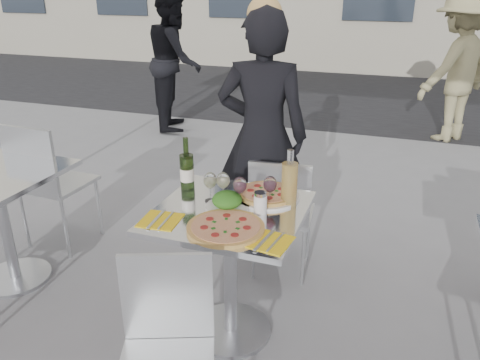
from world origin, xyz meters
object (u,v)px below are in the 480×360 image
(side_table_left, at_px, (0,204))
(salad_plate, at_px, (227,201))
(pizza_near, at_px, (226,227))
(carafe, at_px, (289,183))
(pizza_far, at_px, (266,194))
(wineglass_red_b, at_px, (270,185))
(pedestrian_a, at_px, (175,60))
(napkin_left, at_px, (160,220))
(wineglass_red_a, at_px, (240,186))
(side_chair_lfar, at_px, (46,177))
(wineglass_white_a, at_px, (210,181))
(napkin_right, at_px, (269,241))
(main_table, at_px, (230,247))
(chair_near, at_px, (167,340))
(sugar_shaker, at_px, (260,203))
(wineglass_white_b, at_px, (223,181))
(wine_bottle, at_px, (187,170))
(woman_diner, at_px, (262,136))
(pedestrian_b, at_px, (457,68))
(chair_far, at_px, (281,209))

(side_table_left, distance_m, salad_plate, 1.50)
(pizza_near, bearing_deg, carafe, 60.11)
(pizza_far, bearing_deg, wineglass_red_b, -64.27)
(pedestrian_a, distance_m, napkin_left, 4.19)
(wineglass_red_a, bearing_deg, side_chair_lfar, 166.40)
(pizza_near, distance_m, wineglass_white_a, 0.33)
(side_chair_lfar, height_order, salad_plate, side_chair_lfar)
(wineglass_red_b, relative_size, napkin_right, 0.77)
(side_table_left, xyz_separation_m, side_chair_lfar, (-0.02, 0.43, 0.01))
(main_table, bearing_deg, chair_near, -91.64)
(side_table_left, relative_size, sugar_shaker, 7.01)
(salad_plate, bearing_deg, sugar_shaker, 2.55)
(wineglass_red_b, bearing_deg, pedestrian_a, 123.34)
(side_chair_lfar, xyz_separation_m, napkin_left, (1.25, -0.64, 0.20))
(pizza_near, distance_m, carafe, 0.42)
(side_chair_lfar, xyz_separation_m, wineglass_white_a, (1.39, -0.37, 0.31))
(sugar_shaker, height_order, wineglass_white_a, wineglass_white_a)
(carafe, bearing_deg, wineglass_white_b, -167.12)
(wine_bottle, relative_size, wineglass_red_b, 1.87)
(main_table, relative_size, wineglass_red_b, 4.76)
(wine_bottle, xyz_separation_m, napkin_right, (0.57, -0.39, -0.11))
(wineglass_white_a, relative_size, wineglass_red_b, 1.00)
(woman_diner, xyz_separation_m, carafe, (0.38, -0.79, 0.03))
(wineglass_white_a, bearing_deg, pizza_near, -54.67)
(pedestrian_a, xyz_separation_m, salad_plate, (2.08, -3.54, -0.10))
(salad_plate, relative_size, carafe, 0.76)
(woman_diner, height_order, pedestrian_b, pedestrian_b)
(side_chair_lfar, xyz_separation_m, pedestrian_a, (-0.58, 3.13, 0.33))
(pedestrian_b, distance_m, sugar_shaker, 4.33)
(pedestrian_a, distance_m, napkin_right, 4.47)
(main_table, xyz_separation_m, wine_bottle, (-0.30, 0.15, 0.32))
(pedestrian_b, xyz_separation_m, napkin_left, (-1.55, -4.41, -0.12))
(pizza_far, relative_size, wineglass_white_b, 2.18)
(woman_diner, relative_size, napkin_right, 8.16)
(wineglass_red_b, bearing_deg, wineglass_red_a, -154.46)
(pedestrian_a, bearing_deg, wineglass_white_a, -172.89)
(wine_bottle, height_order, carafe, wine_bottle)
(chair_far, bearing_deg, main_table, 74.57)
(chair_far, height_order, chair_near, chair_far)
(pedestrian_a, bearing_deg, pedestrian_b, -101.50)
(wineglass_red_b, bearing_deg, napkin_left, -142.93)
(pizza_far, bearing_deg, wineglass_white_a, -150.85)
(pizza_far, height_order, sugar_shaker, sugar_shaker)
(woman_diner, bearing_deg, napkin_left, 73.60)
(chair_near, height_order, pedestrian_b, pedestrian_b)
(main_table, bearing_deg, pedestrian_a, 120.49)
(wineglass_red_b, bearing_deg, pizza_near, -110.38)
(carafe, relative_size, napkin_right, 1.42)
(side_table_left, xyz_separation_m, napkin_right, (1.77, -0.23, 0.21))
(chair_far, height_order, wineglass_white_a, wineglass_white_a)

